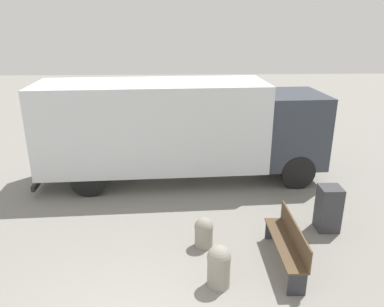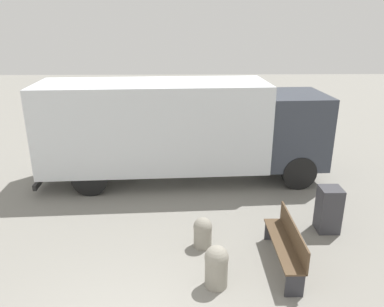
{
  "view_description": "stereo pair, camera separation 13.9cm",
  "coord_description": "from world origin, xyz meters",
  "px_view_note": "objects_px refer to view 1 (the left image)",
  "views": [
    {
      "loc": [
        0.9,
        -4.21,
        4.78
      ],
      "look_at": [
        1.19,
        4.44,
        1.65
      ],
      "focal_mm": 35.0,
      "sensor_mm": 36.0,
      "label": 1
    },
    {
      "loc": [
        1.04,
        -4.21,
        4.78
      ],
      "look_at": [
        1.19,
        4.44,
        1.65
      ],
      "focal_mm": 35.0,
      "sensor_mm": 36.0,
      "label": 2
    }
  ],
  "objects_px": {
    "delivery_truck": "(179,126)",
    "utility_box": "(328,208)",
    "park_bench": "(289,241)",
    "bollard_near_bench": "(219,265)",
    "bollard_far_bench": "(204,232)"
  },
  "relations": [
    {
      "from": "delivery_truck",
      "to": "utility_box",
      "type": "distance_m",
      "value": 4.86
    },
    {
      "from": "bollard_near_bench",
      "to": "utility_box",
      "type": "xyz_separation_m",
      "value": [
        2.8,
        1.94,
        0.1
      ]
    },
    {
      "from": "bollard_near_bench",
      "to": "delivery_truck",
      "type": "bearing_deg",
      "value": 98.25
    },
    {
      "from": "park_bench",
      "to": "bollard_far_bench",
      "type": "distance_m",
      "value": 1.82
    },
    {
      "from": "delivery_truck",
      "to": "park_bench",
      "type": "bearing_deg",
      "value": -66.64
    },
    {
      "from": "delivery_truck",
      "to": "park_bench",
      "type": "relative_size",
      "value": 4.38
    },
    {
      "from": "delivery_truck",
      "to": "park_bench",
      "type": "height_order",
      "value": "delivery_truck"
    },
    {
      "from": "utility_box",
      "to": "park_bench",
      "type": "bearing_deg",
      "value": -134.88
    },
    {
      "from": "delivery_truck",
      "to": "bollard_near_bench",
      "type": "height_order",
      "value": "delivery_truck"
    },
    {
      "from": "park_bench",
      "to": "bollard_far_bench",
      "type": "relative_size",
      "value": 2.85
    },
    {
      "from": "park_bench",
      "to": "bollard_far_bench",
      "type": "xyz_separation_m",
      "value": [
        -1.67,
        0.7,
        -0.17
      ]
    },
    {
      "from": "park_bench",
      "to": "bollard_near_bench",
      "type": "relative_size",
      "value": 2.32
    },
    {
      "from": "bollard_far_bench",
      "to": "utility_box",
      "type": "height_order",
      "value": "utility_box"
    },
    {
      "from": "bollard_near_bench",
      "to": "bollard_far_bench",
      "type": "height_order",
      "value": "bollard_near_bench"
    },
    {
      "from": "bollard_near_bench",
      "to": "bollard_far_bench",
      "type": "relative_size",
      "value": 1.23
    }
  ]
}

